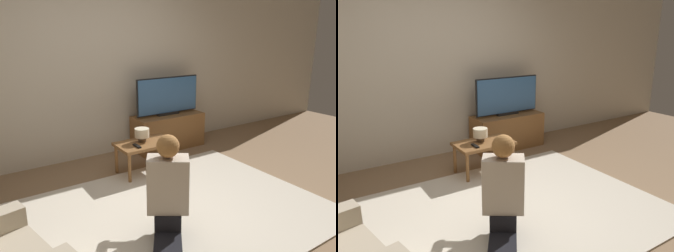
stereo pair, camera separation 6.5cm
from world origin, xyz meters
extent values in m
plane|color=#896B4C|center=(0.00, 0.00, 0.00)|extent=(10.00, 10.00, 0.00)
cube|color=beige|center=(0.00, 1.93, 1.30)|extent=(10.00, 0.06, 2.60)
cube|color=beige|center=(0.00, 0.00, 0.01)|extent=(2.96, 2.20, 0.02)
cube|color=brown|center=(1.03, 1.62, 0.26)|extent=(1.08, 0.44, 0.51)
cube|color=black|center=(1.03, 1.62, 0.53)|extent=(0.35, 0.08, 0.04)
cube|color=black|center=(1.03, 1.63, 0.81)|extent=(1.04, 0.03, 0.54)
cube|color=#38669E|center=(1.03, 1.62, 0.81)|extent=(1.01, 0.04, 0.51)
cube|color=brown|center=(0.28, 1.00, 0.38)|extent=(0.71, 0.44, 0.04)
cylinder|color=brown|center=(-0.04, 0.82, 0.18)|extent=(0.04, 0.04, 0.36)
cylinder|color=brown|center=(0.59, 0.82, 0.18)|extent=(0.04, 0.04, 0.36)
cylinder|color=brown|center=(-0.04, 1.18, 0.18)|extent=(0.04, 0.04, 0.36)
cylinder|color=brown|center=(0.59, 1.18, 0.18)|extent=(0.04, 0.04, 0.36)
cube|color=black|center=(-0.36, -0.45, 0.07)|extent=(0.44, 0.50, 0.11)
cube|color=black|center=(-0.26, -0.30, 0.20)|extent=(0.32, 0.32, 0.14)
cube|color=#C1B29E|center=(-0.26, -0.30, 0.50)|extent=(0.39, 0.36, 0.47)
sphere|color=tan|center=(-0.26, -0.30, 0.83)|extent=(0.18, 0.18, 0.18)
sphere|color=#9E6B38|center=(-0.27, -0.32, 0.84)|extent=(0.18, 0.18, 0.18)
cube|color=black|center=(-0.05, 0.01, 0.52)|extent=(0.13, 0.11, 0.04)
cylinder|color=#C1B29E|center=(-0.03, -0.15, 0.52)|extent=(0.23, 0.29, 0.07)
cylinder|color=#C1B29E|center=(-0.20, -0.03, 0.52)|extent=(0.23, 0.29, 0.07)
cylinder|color=#4C3823|center=(0.25, 1.04, 0.43)|extent=(0.10, 0.10, 0.06)
cylinder|color=beige|center=(0.25, 1.04, 0.51)|extent=(0.18, 0.18, 0.11)
cube|color=black|center=(0.11, 0.91, 0.40)|extent=(0.04, 0.15, 0.02)
camera|label=1|loc=(-1.62, -2.34, 1.70)|focal=35.00mm
camera|label=2|loc=(-1.56, -2.37, 1.70)|focal=35.00mm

